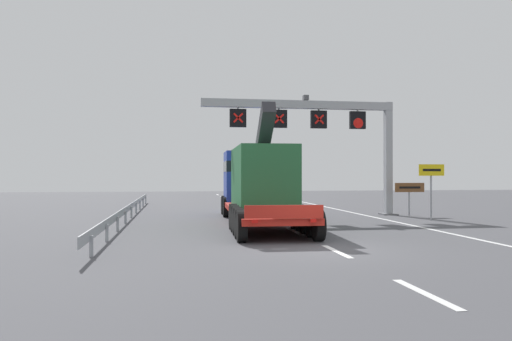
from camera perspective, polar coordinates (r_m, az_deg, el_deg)
ground at (r=16.09m, az=7.52°, el=-8.80°), size 112.00×112.00×0.00m
lane_markings at (r=34.41m, az=-0.95°, el=-4.36°), size 0.20×52.06×0.01m
edge_line_right at (r=29.39m, az=12.47°, el=-5.01°), size 0.20×63.00×0.01m
overhead_lane_gantry at (r=29.30m, az=7.56°, el=5.31°), size 11.34×0.90×6.85m
heavy_haul_truck_red at (r=24.93m, az=-0.02°, el=-1.27°), size 3.53×14.15×5.30m
exit_sign_yellow at (r=27.22m, az=19.13°, el=-0.84°), size 1.36×0.15×2.86m
tourist_info_sign_brown at (r=29.95m, az=16.89°, el=-2.16°), size 1.75×0.15×1.87m
guardrail_left at (r=28.26m, az=-13.95°, el=-4.05°), size 0.13×29.67×0.76m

